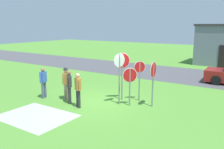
# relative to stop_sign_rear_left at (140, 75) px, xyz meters

# --- Properties ---
(ground_plane) EXTENTS (80.00, 80.00, 0.00)m
(ground_plane) POSITION_rel_stop_sign_rear_left_xyz_m (-1.69, -1.53, -1.40)
(ground_plane) COLOR #518E33
(street_asphalt) EXTENTS (60.00, 6.40, 0.01)m
(street_asphalt) POSITION_rel_stop_sign_rear_left_xyz_m (-1.69, 7.97, -1.40)
(street_asphalt) COLOR #4C4C51
(street_asphalt) RESTS_ON ground
(concrete_path) EXTENTS (3.20, 2.40, 0.01)m
(concrete_path) POSITION_rel_stop_sign_rear_left_xyz_m (-2.71, -4.52, -1.40)
(concrete_path) COLOR #ADAAA3
(concrete_path) RESTS_ON ground
(stop_sign_rear_left) EXTENTS (0.45, 0.43, 2.11)m
(stop_sign_rear_left) POSITION_rel_stop_sign_rear_left_xyz_m (0.00, 0.00, 0.00)
(stop_sign_rear_left) COLOR slate
(stop_sign_rear_left) RESTS_ON ground
(stop_sign_nearest) EXTENTS (0.10, 0.79, 2.23)m
(stop_sign_nearest) POSITION_rel_stop_sign_rear_left_xyz_m (0.98, -0.49, 0.13)
(stop_sign_nearest) COLOR slate
(stop_sign_nearest) RESTS_ON ground
(stop_sign_leaning_right) EXTENTS (0.59, 0.59, 2.53)m
(stop_sign_leaning_right) POSITION_rel_stop_sign_rear_left_xyz_m (-0.83, -0.38, 0.34)
(stop_sign_leaning_right) COLOR slate
(stop_sign_leaning_right) RESTS_ON ground
(stop_sign_leaning_left) EXTENTS (0.55, 0.48, 1.90)m
(stop_sign_leaning_left) POSITION_rel_stop_sign_rear_left_xyz_m (-0.01, -0.99, -0.11)
(stop_sign_leaning_left) COLOR slate
(stop_sign_leaning_left) RESTS_ON ground
(stop_sign_low_front) EXTENTS (0.22, 0.64, 2.58)m
(stop_sign_low_front) POSITION_rel_stop_sign_rear_left_xyz_m (-0.57, -1.07, 0.33)
(stop_sign_low_front) COLOR slate
(stop_sign_low_front) RESTS_ON ground
(person_in_teal) EXTENTS (0.45, 0.41, 1.69)m
(person_in_teal) POSITION_rel_stop_sign_rear_left_xyz_m (-2.73, -2.36, -0.45)
(person_in_teal) COLOR #2D2D33
(person_in_teal) RESTS_ON ground
(person_holding_notes) EXTENTS (0.31, 0.55, 1.74)m
(person_holding_notes) POSITION_rel_stop_sign_rear_left_xyz_m (-3.31, -1.99, -0.42)
(person_holding_notes) COLOR #7A6B56
(person_holding_notes) RESTS_ON ground
(person_near_signs) EXTENTS (0.31, 0.55, 1.69)m
(person_near_signs) POSITION_rel_stop_sign_rear_left_xyz_m (-4.57, -2.44, -0.45)
(person_near_signs) COLOR #4C5670
(person_near_signs) RESTS_ON ground
(person_in_blue) EXTENTS (0.51, 0.37, 1.69)m
(person_in_blue) POSITION_rel_stop_sign_rear_left_xyz_m (-1.96, -2.58, -0.45)
(person_in_blue) COLOR #2D2D33
(person_in_blue) RESTS_ON ground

